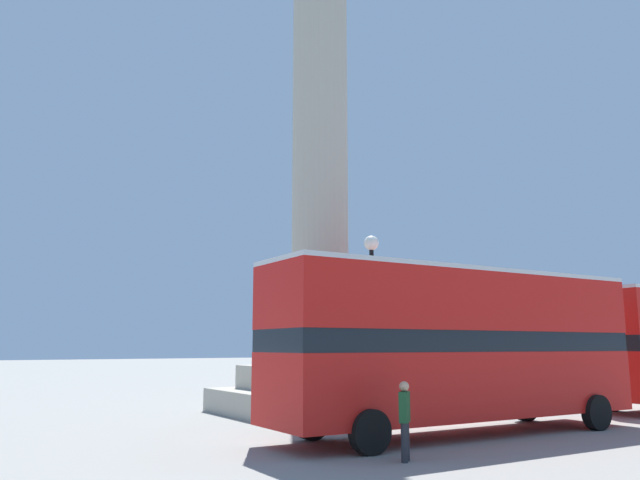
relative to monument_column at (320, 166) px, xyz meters
name	(u,v)px	position (x,y,z in m)	size (l,w,h in m)	color
ground_plane	(320,414)	(0.00, 0.00, -9.16)	(200.00, 200.00, 0.00)	gray
monument_column	(320,166)	(0.00, 0.00, 0.00)	(6.32, 6.32, 25.07)	#ADA593
bus_b	(459,343)	(0.47, -6.55, -6.69)	(11.51, 3.05, 4.49)	red
equestrian_statue	(441,360)	(8.27, 2.57, -7.40)	(3.58, 3.01, 6.03)	#ADA593
street_lamp	(372,308)	(-0.33, -3.62, -5.59)	(0.47, 0.47, 5.88)	black
pedestrian_near_lamp	(405,417)	(-3.41, -8.80, -8.25)	(0.44, 0.41, 1.65)	#28282D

